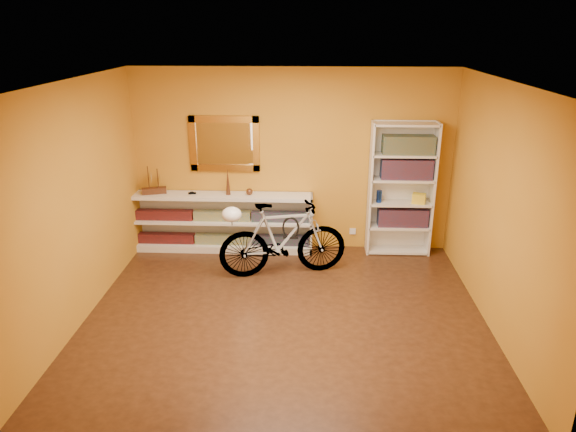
{
  "coord_description": "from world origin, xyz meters",
  "views": [
    {
      "loc": [
        0.27,
        -5.2,
        3.13
      ],
      "look_at": [
        0.0,
        0.7,
        0.95
      ],
      "focal_mm": 32.49,
      "sensor_mm": 36.0,
      "label": 1
    }
  ],
  "objects_px": {
    "helmet": "(232,214)",
    "console_unit": "(223,222)",
    "bookcase": "(401,190)",
    "bicycle": "(283,239)"
  },
  "relations": [
    {
      "from": "console_unit",
      "to": "bookcase",
      "type": "distance_m",
      "value": 2.59
    },
    {
      "from": "console_unit",
      "to": "bookcase",
      "type": "xyz_separation_m",
      "value": [
        2.54,
        0.03,
        0.52
      ]
    },
    {
      "from": "bookcase",
      "to": "helmet",
      "type": "distance_m",
      "value": 2.44
    },
    {
      "from": "helmet",
      "to": "bookcase",
      "type": "bearing_deg",
      "value": 22.73
    },
    {
      "from": "bicycle",
      "to": "helmet",
      "type": "height_order",
      "value": "bicycle"
    },
    {
      "from": "helmet",
      "to": "console_unit",
      "type": "bearing_deg",
      "value": 107.1
    },
    {
      "from": "console_unit",
      "to": "bookcase",
      "type": "bearing_deg",
      "value": 0.56
    },
    {
      "from": "console_unit",
      "to": "helmet",
      "type": "height_order",
      "value": "helmet"
    },
    {
      "from": "console_unit",
      "to": "bicycle",
      "type": "distance_m",
      "value": 1.2
    },
    {
      "from": "bicycle",
      "to": "console_unit",
      "type": "bearing_deg",
      "value": 37.04
    }
  ]
}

